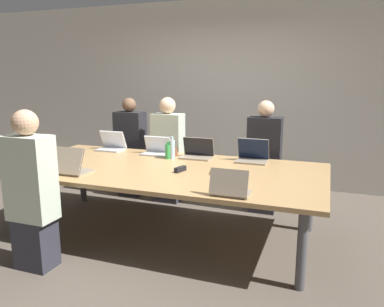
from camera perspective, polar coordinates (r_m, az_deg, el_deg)
name	(u,v)px	position (r m, az deg, el deg)	size (l,w,h in m)	color
ground_plane	(164,233)	(4.14, -4.35, -12.00)	(24.00, 24.00, 0.00)	brown
curtain_wall	(222,93)	(5.91, 4.55, 9.15)	(12.00, 0.06, 2.80)	beige
conference_table	(163,172)	(3.92, -4.50, -2.83)	(3.29, 1.58, 0.73)	tan
laptop_far_midleft	(157,149)	(4.55, -5.39, 0.67)	(0.34, 0.22, 0.22)	#B7B7BC
person_far_midleft	(168,152)	(4.97, -3.67, 0.28)	(0.40, 0.24, 1.40)	#2D2D38
bottle_far_midleft	(172,149)	(4.29, -3.05, 0.67)	(0.07, 0.07, 0.26)	#ADD1E0
laptop_far_left	(112,144)	(4.91, -12.14, 1.35)	(0.34, 0.25, 0.25)	#B7B7BC
person_far_left	(131,149)	(5.30, -9.33, 0.69)	(0.40, 0.24, 1.37)	#2D2D38
laptop_near_right	(230,188)	(3.00, 5.80, -5.21)	(0.31, 0.22, 0.22)	gray
laptop_far_center	(197,152)	(4.33, 0.80, 0.22)	(0.36, 0.23, 0.23)	gray
cup_far_center	(174,152)	(4.44, -2.79, 0.24)	(0.09, 0.09, 0.10)	brown
bottle_far_center	(168,151)	(4.29, -3.68, 0.33)	(0.07, 0.07, 0.20)	green
laptop_near_left	(71,166)	(3.82, -18.03, -1.86)	(0.33, 0.27, 0.26)	gray
person_near_left	(31,193)	(3.50, -23.27, -5.60)	(0.40, 0.24, 1.40)	#2D2D38
cup_near_left	(50,167)	(3.98, -20.83, -1.87)	(0.08, 0.08, 0.10)	red
laptop_far_right	(252,155)	(4.20, 9.19, -0.23)	(0.34, 0.26, 0.26)	gray
person_far_right	(264,159)	(4.66, 10.91, -0.84)	(0.40, 0.24, 1.38)	#2D2D38
stapler	(180,169)	(3.72, -1.80, -2.40)	(0.08, 0.16, 0.05)	black
notebook	(223,172)	(3.68, 4.68, -2.85)	(0.26, 0.22, 0.02)	maroon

